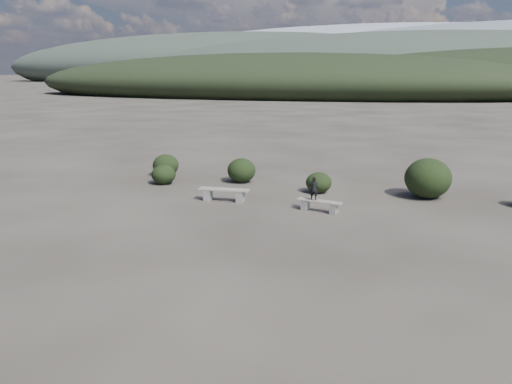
% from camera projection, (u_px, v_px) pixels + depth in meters
% --- Properties ---
extents(ground, '(1200.00, 1200.00, 0.00)m').
position_uv_depth(ground, '(227.00, 262.00, 13.26)').
color(ground, '#2F2A24').
rests_on(ground, ground).
extents(bench_left, '(2.01, 0.58, 0.50)m').
position_uv_depth(bench_left, '(224.00, 194.00, 19.47)').
color(bench_left, slate).
rests_on(bench_left, ground).
extents(bench_right, '(1.69, 0.64, 0.41)m').
position_uv_depth(bench_right, '(319.00, 205.00, 18.02)').
color(bench_right, slate).
rests_on(bench_right, ground).
extents(seated_person, '(0.34, 0.24, 0.86)m').
position_uv_depth(seated_person, '(314.00, 188.00, 17.99)').
color(seated_person, black).
rests_on(seated_person, bench_right).
extents(shrub_a, '(1.07, 1.07, 0.88)m').
position_uv_depth(shrub_a, '(164.00, 174.00, 22.41)').
color(shrub_a, black).
rests_on(shrub_a, ground).
extents(shrub_b, '(1.29, 1.29, 1.11)m').
position_uv_depth(shrub_b, '(241.00, 170.00, 22.76)').
color(shrub_b, black).
rests_on(shrub_b, ground).
extents(shrub_c, '(1.08, 1.08, 0.87)m').
position_uv_depth(shrub_c, '(319.00, 183.00, 20.81)').
color(shrub_c, black).
rests_on(shrub_c, ground).
extents(shrub_d, '(1.83, 1.83, 1.60)m').
position_uv_depth(shrub_d, '(428.00, 178.00, 19.89)').
color(shrub_d, black).
rests_on(shrub_d, ground).
extents(shrub_f, '(1.24, 1.24, 1.05)m').
position_uv_depth(shrub_f, '(166.00, 165.00, 24.16)').
color(shrub_f, black).
rests_on(shrub_f, ground).
extents(mountain_ridges, '(500.00, 400.00, 56.00)m').
position_uv_depth(mountain_ridges, '(404.00, 62.00, 326.31)').
color(mountain_ridges, black).
rests_on(mountain_ridges, ground).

